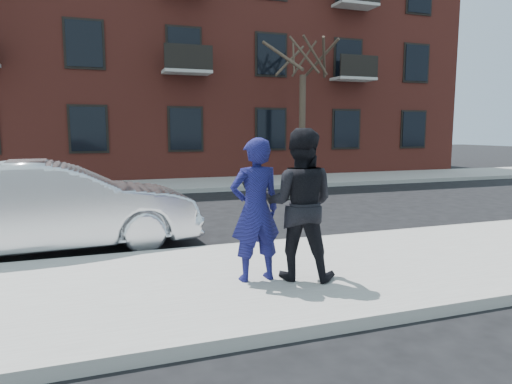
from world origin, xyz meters
name	(u,v)px	position (x,y,z in m)	size (l,w,h in m)	color
ground	(338,270)	(0.00, 0.00, 0.00)	(100.00, 100.00, 0.00)	black
near_sidewalk	(346,270)	(0.00, -0.25, 0.07)	(50.00, 3.50, 0.15)	gray
near_curb	(296,242)	(0.00, 1.55, 0.07)	(50.00, 0.10, 0.15)	#999691
far_sidewalk	(192,185)	(0.00, 11.25, 0.07)	(50.00, 3.50, 0.15)	gray
far_curb	(203,190)	(0.00, 9.45, 0.07)	(50.00, 0.10, 0.15)	#999691
apartment_building	(202,53)	(2.00, 18.00, 6.16)	(24.30, 10.30, 12.30)	maroon
street_tree	(303,45)	(4.50, 11.00, 5.52)	(3.60, 3.60, 6.80)	#362920
silver_sedan	(55,207)	(-4.18, 2.59, 0.81)	(1.72, 4.93, 1.62)	silver
man_hoodie	(255,210)	(-1.50, -0.42, 1.10)	(0.72, 0.53, 1.91)	navy
man_peacoat	(300,204)	(-0.90, -0.53, 1.17)	(1.24, 1.16, 2.03)	black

